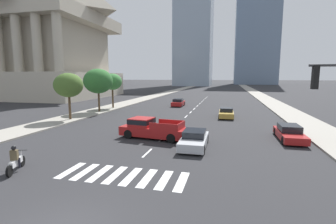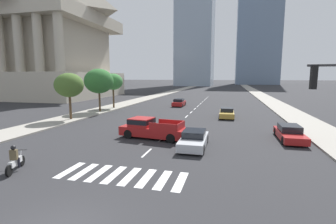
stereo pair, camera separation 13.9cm
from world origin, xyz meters
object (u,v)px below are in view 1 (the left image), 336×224
Objects in this scene: sedan_red_2 at (290,133)px; street_tree_third at (112,82)px; motorcycle_lead at (16,161)px; sedan_red_0 at (178,103)px; sedan_gold_1 at (226,113)px; sedan_silver_3 at (194,139)px; street_tree_second at (98,81)px; street_tree_nearest at (68,85)px; pickup_truck at (151,129)px.

sedan_red_2 is 0.85× the size of street_tree_third.
motorcycle_lead is at bearing -56.35° from sedan_red_2.
sedan_red_0 is 0.96× the size of sedan_gold_1.
sedan_silver_3 reaches higher than sedan_gold_1.
street_tree_nearest is at bearing -90.00° from street_tree_second.
street_tree_nearest is at bearing -115.95° from sedan_silver_3.
motorcycle_lead is 32.04m from sedan_red_0.
pickup_truck is at bearing -27.32° from sedan_gold_1.
sedan_red_2 is 28.02m from street_tree_third.
street_tree_third reaches higher than sedan_gold_1.
sedan_silver_3 is at bearing -25.74° from street_tree_nearest.
sedan_gold_1 is 0.72× the size of street_tree_second.
street_tree_nearest is (-23.35, 3.73, 3.62)m from sedan_red_2.
motorcycle_lead is 24.08m from sedan_gold_1.
sedan_red_2 is at bearing -24.38° from street_tree_second.
street_tree_second is (-9.75, -10.33, 3.95)m from sedan_red_0.
sedan_gold_1 is (8.41, -10.57, -0.02)m from sedan_red_0.
pickup_truck is 1.34× the size of sedan_silver_3.
sedan_silver_3 is (8.93, 7.05, -0.01)m from motorcycle_lead.
street_tree_third is (-15.97, 19.00, 3.78)m from sedan_silver_3.
sedan_silver_3 is at bearing -62.12° from sedan_red_2.
sedan_silver_3 reaches higher than sedan_red_2.
street_tree_third is (0.00, 11.31, 0.16)m from street_tree_nearest.
sedan_red_2 is 0.77× the size of street_tree_second.
sedan_red_2 is at bearing -147.51° from sedan_red_0.
street_tree_nearest is at bearing -99.48° from sedan_red_2.
sedan_silver_3 is (3.98, -1.86, -0.24)m from pickup_truck.
sedan_red_2 is at bearing -9.07° from street_tree_nearest.
motorcycle_lead is at bearing -28.41° from sedan_gold_1.
street_tree_second is (-0.00, 6.85, 0.36)m from street_tree_nearest.
motorcycle_lead reaches higher than sedan_silver_3.
sedan_red_0 is 11.99m from street_tree_third.
motorcycle_lead is 16.74m from street_tree_nearest.
street_tree_third is at bearing 90.00° from street_tree_second.
sedan_gold_1 is at bearing 19.98° from street_tree_nearest.
sedan_silver_3 is 0.71× the size of street_tree_second.
sedan_red_0 is 0.97× the size of sedan_silver_3.
motorcycle_lead reaches higher than sedan_red_2.
street_tree_nearest is 0.99× the size of street_tree_third.
street_tree_second reaches higher than motorcycle_lead.
motorcycle_lead is 0.46× the size of sedan_silver_3.
street_tree_second is 4.46m from street_tree_third.
motorcycle_lead reaches higher than sedan_red_0.
street_tree_second is (-11.98, 12.69, 3.74)m from pickup_truck.
sedan_red_2 is at bearing -161.59° from pickup_truck.
sedan_gold_1 is 11.56m from sedan_red_2.
sedan_red_2 is 23.92m from street_tree_nearest.
street_tree_nearest is 0.89× the size of street_tree_second.
pickup_truck reaches higher than sedan_gold_1.
street_tree_nearest is at bearing -90.00° from street_tree_third.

